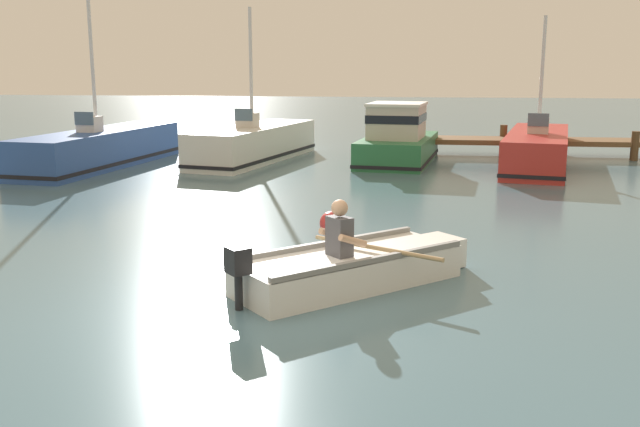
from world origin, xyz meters
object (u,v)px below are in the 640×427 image
object	(u,v)px
moored_boat_white	(254,144)
moored_boat_blue	(101,149)
moored_boat_green	(398,141)
moored_boat_red	(537,150)
rowboat_with_person	(353,267)
mooring_buoy	(332,223)

from	to	relation	value
moored_boat_white	moored_boat_blue	bearing A→B (deg)	-155.00
moored_boat_green	moored_boat_red	world-z (taller)	moored_boat_red
rowboat_with_person	moored_boat_white	xyz separation A→B (m)	(-4.14, 12.20, 0.27)
rowboat_with_person	moored_boat_red	xyz separation A→B (m)	(4.34, 11.88, 0.24)
rowboat_with_person	moored_boat_blue	distance (m)	13.19
rowboat_with_person	moored_boat_white	size ratio (longest dim) A/B	0.48
rowboat_with_person	moored_boat_green	world-z (taller)	moored_boat_green
moored_boat_blue	mooring_buoy	xyz separation A→B (m)	(7.66, -7.50, -0.30)
rowboat_with_person	moored_boat_red	distance (m)	12.65
rowboat_with_person	moored_boat_blue	size ratio (longest dim) A/B	0.45
moored_boat_white	moored_boat_red	bearing A→B (deg)	-2.20
mooring_buoy	rowboat_with_person	bearing A→B (deg)	-77.61
moored_boat_white	moored_boat_green	distance (m)	4.43
moored_boat_blue	moored_boat_red	size ratio (longest dim) A/B	1.03
rowboat_with_person	moored_boat_red	world-z (taller)	moored_boat_red
moored_boat_green	moored_boat_red	xyz separation A→B (m)	(4.05, -0.37, -0.18)
mooring_buoy	moored_boat_white	bearing A→B (deg)	110.51
moored_boat_white	moored_boat_green	xyz separation A→B (m)	(4.43, 0.05, 0.16)
moored_boat_white	moored_boat_red	size ratio (longest dim) A/B	0.96
moored_boat_green	moored_boat_white	bearing A→B (deg)	-179.39
rowboat_with_person	moored_boat_red	size ratio (longest dim) A/B	0.47
rowboat_with_person	moored_boat_green	size ratio (longest dim) A/B	0.65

